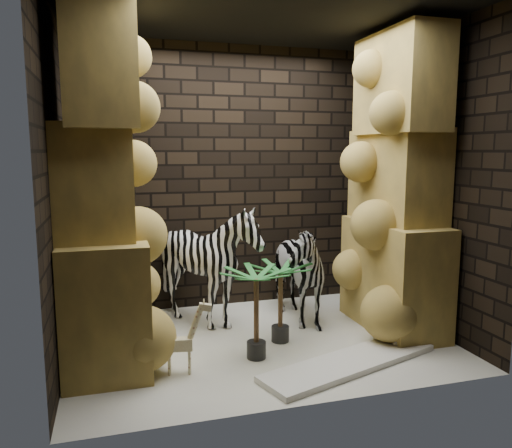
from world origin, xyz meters
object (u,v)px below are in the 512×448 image
object	(u,v)px
zebra_right	(290,262)
zebra_left	(209,271)
surfboard	(350,362)
palm_front	(280,302)
palm_back	(256,313)
giraffe_toy	(179,336)

from	to	relation	value
zebra_right	zebra_left	bearing A→B (deg)	169.66
zebra_left	surfboard	xyz separation A→B (m)	(0.97, -1.30, -0.56)
zebra_left	surfboard	world-z (taller)	zebra_left
palm_front	palm_back	size ratio (longest dim) A/B	0.95
zebra_right	surfboard	size ratio (longest dim) A/B	0.75
zebra_right	surfboard	bearing A→B (deg)	-89.90
giraffe_toy	surfboard	size ratio (longest dim) A/B	0.37
palm_front	surfboard	size ratio (longest dim) A/B	0.45
palm_front	palm_back	world-z (taller)	palm_back
zebra_left	palm_back	xyz separation A→B (m)	(0.24, -0.93, -0.18)
giraffe_toy	palm_front	world-z (taller)	palm_front
palm_front	surfboard	xyz separation A→B (m)	(0.40, -0.68, -0.36)
palm_back	surfboard	world-z (taller)	palm_back
palm_front	surfboard	bearing A→B (deg)	-59.49
zebra_right	surfboard	xyz separation A→B (m)	(0.10, -1.22, -0.61)
zebra_right	palm_back	size ratio (longest dim) A/B	1.57
zebra_left	giraffe_toy	bearing A→B (deg)	-103.36
palm_back	surfboard	xyz separation A→B (m)	(0.73, -0.37, -0.38)
zebra_right	palm_front	size ratio (longest dim) A/B	1.65
giraffe_toy	palm_back	bearing A→B (deg)	18.78
zebra_left	palm_back	distance (m)	0.98
palm_back	zebra_left	bearing A→B (deg)	104.34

